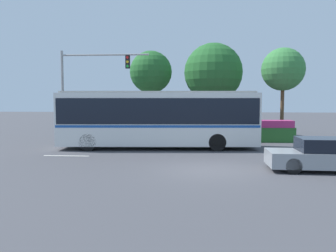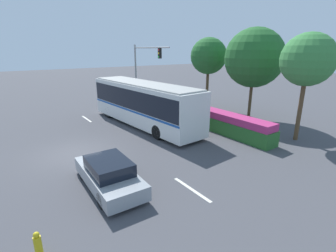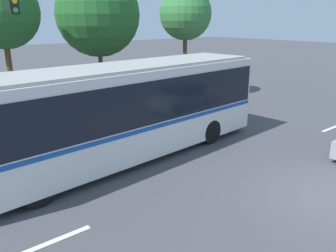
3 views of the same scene
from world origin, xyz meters
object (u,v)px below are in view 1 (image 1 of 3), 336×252
Objects in this scene: city_bus at (158,116)px; sedan_foreground at (324,155)px; street_tree_left at (151,72)px; street_tree_right at (283,70)px; street_tree_centre at (213,72)px; traffic_light_pole at (84,80)px.

sedan_foreground is at bearing 137.04° from city_bus.
sedan_foreground is 0.64× the size of street_tree_left.
street_tree_centre is at bearing 161.21° from street_tree_right.
street_tree_left is at bearing 51.52° from traffic_light_pole.
sedan_foreground is 0.65× the size of street_tree_right.
street_tree_right is (14.56, 3.47, 0.95)m from traffic_light_pole.
street_tree_left reaches higher than city_bus.
traffic_light_pole is at bearing -34.15° from city_bus.
street_tree_left is at bearing 170.96° from street_tree_right.
street_tree_left is at bearing -83.85° from city_bus.
traffic_light_pole is at bearing -128.48° from street_tree_left.
street_tree_left is (-8.96, 14.43, 4.62)m from sedan_foreground.
street_tree_right is at bearing 13.40° from traffic_light_pole.
sedan_foreground is 0.59× the size of street_tree_centre.
traffic_light_pole is 10.73m from street_tree_centre.
street_tree_left reaches higher than sedan_foreground.
street_tree_right is at bearing -18.79° from street_tree_centre.
city_bus is at bearing -37.27° from sedan_foreground.
city_bus reaches higher than sedan_foreground.
city_bus is at bearing -79.90° from street_tree_left.
city_bus is 2.65× the size of sedan_foreground.
traffic_light_pole is 0.90× the size of street_tree_left.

